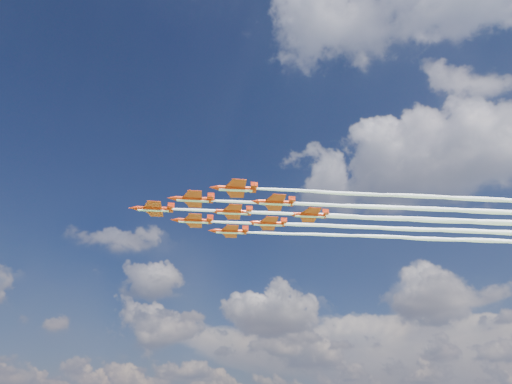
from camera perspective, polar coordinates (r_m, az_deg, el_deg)
jet_lead at (r=147.51m, az=13.07°, el=-2.83°), size 105.70×82.50×3.07m
jet_row2_port at (r=145.05m, az=18.07°, el=-1.78°), size 105.70×82.50×3.07m
jet_row2_starb at (r=157.63m, az=16.07°, el=-4.00°), size 105.70×82.50×3.07m
jet_row3_port at (r=143.78m, az=23.19°, el=-0.69°), size 105.70×82.50×3.07m
jet_row3_centre at (r=155.75m, az=20.78°, el=-3.03°), size 105.70×82.50×3.07m
jet_row3_starb at (r=168.18m, az=18.71°, el=-5.02°), size 105.70×82.50×3.07m
jet_row4_port at (r=154.99m, az=25.55°, el=-2.01°), size 105.70×82.50×3.07m
jet_row4_starb at (r=166.82m, az=23.14°, el=-4.11°), size 105.70×82.50×3.07m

